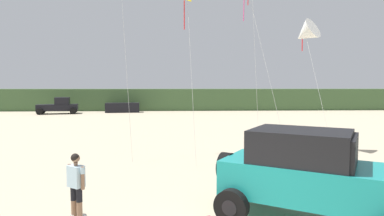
% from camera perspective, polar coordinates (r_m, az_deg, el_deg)
% --- Properties ---
extents(dune_ridge, '(90.00, 6.23, 2.92)m').
position_cam_1_polar(dune_ridge, '(47.37, -3.11, 1.55)').
color(dune_ridge, '#426038').
rests_on(dune_ridge, ground_plane).
extents(jeep, '(4.97, 4.28, 2.26)m').
position_cam_1_polar(jeep, '(8.71, 19.99, -10.61)').
color(jeep, teal).
rests_on(jeep, ground_plane).
extents(person_watching, '(0.53, 0.46, 1.67)m').
position_cam_1_polar(person_watching, '(8.92, -19.39, -12.01)').
color(person_watching, '#8C664C').
rests_on(person_watching, ground_plane).
extents(distant_pickup, '(4.90, 3.27, 1.98)m').
position_cam_1_polar(distant_pickup, '(42.77, -22.03, 0.33)').
color(distant_pickup, black).
rests_on(distant_pickup, ground_plane).
extents(distant_sedan, '(4.36, 2.13, 1.20)m').
position_cam_1_polar(distant_sedan, '(42.79, -11.91, 0.07)').
color(distant_sedan, black).
rests_on(distant_sedan, ground_plane).
extents(kite_orange_streamer, '(1.67, 4.01, 6.86)m').
position_cam_1_polar(kite_orange_streamer, '(18.42, 18.99, 12.07)').
color(kite_orange_streamer, white).
rests_on(kite_orange_streamer, ground_plane).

